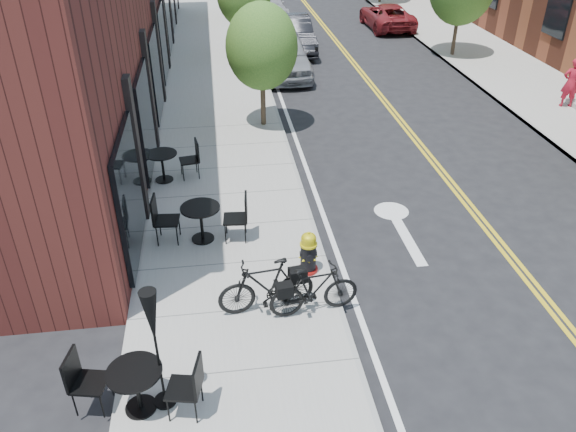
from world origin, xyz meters
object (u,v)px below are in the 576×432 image
bicycle_left (266,286)px  parked_car_b (292,34)px  parked_car_c (267,6)px  patio_umbrella (153,326)px  parked_car_far (387,16)px  bistro_set_a (136,384)px  pedestrian (571,83)px  fire_hydrant (308,253)px  parked_car_a (284,54)px  bistro_set_b (201,218)px  bicycle_right (314,290)px  bistro_set_c (162,163)px

bicycle_left → parked_car_b: parked_car_b is taller
parked_car_b → parked_car_c: parked_car_b is taller
patio_umbrella → parked_car_far: 25.81m
bistro_set_a → parked_car_far: (10.74, 23.68, -0.01)m
patio_umbrella → pedestrian: 17.32m
fire_hydrant → parked_car_c: bearing=88.1°
bistro_set_a → fire_hydrant: bearing=56.7°
parked_car_c → parked_car_a: bearing=-98.0°
bistro_set_b → pedestrian: pedestrian is taller
bicycle_right → parked_car_c: parked_car_c is taller
bistro_set_a → pedestrian: bearing=51.5°
fire_hydrant → pedestrian: size_ratio=0.55×
fire_hydrant → bistro_set_b: 2.58m
parked_car_b → bicycle_left: bearing=-100.3°
bicycle_right → bistro_set_c: bearing=20.9°
fire_hydrant → bistro_set_a: size_ratio=0.48×
bicycle_right → parked_car_c: bearing=-11.2°
bistro_set_c → parked_car_a: 10.04m
bistro_set_b → patio_umbrella: size_ratio=0.93×
bistro_set_a → pedestrian: size_ratio=1.17×
fire_hydrant → bistro_set_b: size_ratio=0.46×
bistro_set_b → bicycle_right: bearing=-48.6°
bistro_set_a → parked_car_far: bearing=77.5°
parked_car_far → pedestrian: 12.76m
parked_car_far → parked_car_b: bearing=33.2°
parked_car_b → parked_car_c: bearing=92.6°
bistro_set_b → fire_hydrant: bearing=-29.5°
bicycle_right → patio_umbrella: (-2.64, -1.74, 1.05)m
parked_car_far → pedestrian: size_ratio=2.71×
bicycle_right → bistro_set_a: bearing=114.1°
bicycle_left → parked_car_c: size_ratio=0.40×
bistro_set_b → parked_car_far: size_ratio=0.44×
parked_car_a → parked_car_b: (0.80, 3.45, -0.04)m
pedestrian → parked_car_b: bearing=-36.6°
bicycle_right → bistro_set_a: size_ratio=0.86×
bistro_set_b → bistro_set_c: bearing=113.2°
patio_umbrella → parked_car_c: 27.44m
bicycle_right → pedestrian: 14.17m
pedestrian → bicycle_right: bearing=51.2°
fire_hydrant → parked_car_far: (7.63, 20.59, 0.07)m
fire_hydrant → parked_car_a: size_ratio=0.20×
bicycle_left → pedestrian: (11.44, 9.22, 0.30)m
bistro_set_b → parked_car_b: 16.00m
fire_hydrant → parked_car_b: (2.06, 16.89, 0.21)m
bicycle_left → bistro_set_a: bicycle_left is taller
patio_umbrella → parked_car_b: 20.49m
bistro_set_c → parked_car_far: parked_car_far is taller
bicycle_right → patio_umbrella: 3.33m
bicycle_right → bistro_set_b: bistro_set_b is taller
patio_umbrella → parked_car_far: size_ratio=0.48×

